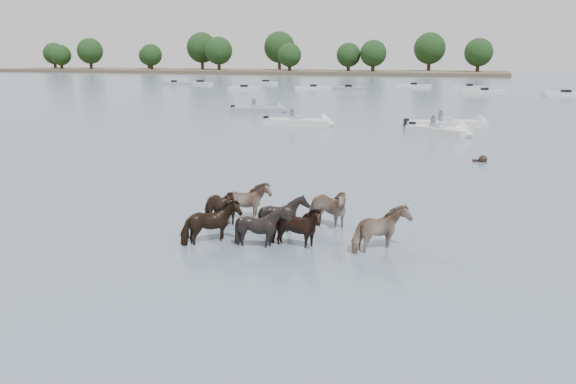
% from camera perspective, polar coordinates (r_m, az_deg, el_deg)
% --- Properties ---
extents(ground, '(400.00, 400.00, 0.00)m').
position_cam_1_polar(ground, '(17.42, -0.76, -4.07)').
color(ground, '#4A5A6A').
rests_on(ground, ground).
extents(shoreline, '(160.00, 30.00, 1.00)m').
position_cam_1_polar(shoreline, '(182.15, -5.48, 11.78)').
color(shoreline, '#4C4233').
rests_on(shoreline, ground).
extents(pony_herd, '(7.03, 4.34, 1.47)m').
position_cam_1_polar(pony_herd, '(17.02, -0.98, -2.72)').
color(pony_herd, black).
rests_on(pony_herd, ground).
extents(swimming_pony, '(0.72, 0.44, 0.44)m').
position_cam_1_polar(swimming_pony, '(30.63, 18.59, 3.03)').
color(swimming_pony, black).
rests_on(swimming_pony, ground).
extents(motorboat_a, '(5.67, 1.83, 1.92)m').
position_cam_1_polar(motorboat_a, '(44.28, 1.88, 6.86)').
color(motorboat_a, silver).
rests_on(motorboat_a, ground).
extents(motorboat_b, '(5.03, 3.89, 1.92)m').
position_cam_1_polar(motorboat_b, '(40.35, 15.50, 5.75)').
color(motorboat_b, silver).
rests_on(motorboat_b, ground).
extents(motorboat_c, '(6.54, 3.78, 1.92)m').
position_cam_1_polar(motorboat_c, '(45.23, 16.30, 6.47)').
color(motorboat_c, silver).
rests_on(motorboat_c, ground).
extents(motorboat_f, '(5.58, 2.53, 1.92)m').
position_cam_1_polar(motorboat_f, '(54.77, -2.19, 8.10)').
color(motorboat_f, gray).
rests_on(motorboat_f, ground).
extents(distant_flotilla, '(102.62, 21.47, 0.93)m').
position_cam_1_polar(distant_flotilla, '(92.95, 15.41, 9.80)').
color(distant_flotilla, gray).
rests_on(distant_flotilla, ground).
extents(treeline, '(146.21, 23.65, 12.50)m').
position_cam_1_polar(treeline, '(181.03, -4.61, 13.70)').
color(treeline, '#382619').
rests_on(treeline, ground).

